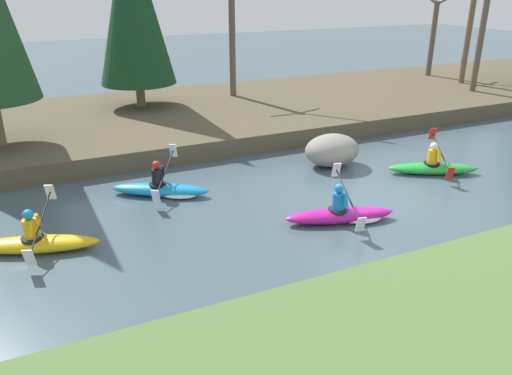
# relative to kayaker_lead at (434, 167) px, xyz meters

# --- Properties ---
(ground_plane) EXTENTS (90.00, 90.00, 0.00)m
(ground_plane) POSITION_rel_kayaker_lead_xyz_m (-2.71, -0.94, -0.22)
(ground_plane) COLOR #425660
(riverbank_far) EXTENTS (44.00, 9.38, 0.63)m
(riverbank_far) POSITION_rel_kayaker_lead_xyz_m (-2.71, 8.69, 0.10)
(riverbank_far) COLOR brown
(riverbank_far) RESTS_ON ground
(conifer_tree_centre) EXTENTS (3.04, 3.04, 7.29)m
(conifer_tree_centre) POSITION_rel_kayaker_lead_xyz_m (-6.65, 10.03, 4.53)
(conifer_tree_centre) COLOR #7A664C
(conifer_tree_centre) RESTS_ON riverbank_far
(bare_tree_upstream) EXTENTS (3.48, 3.44, 6.31)m
(bare_tree_upstream) POSITION_rel_kayaker_lead_xyz_m (-2.34, 10.39, 3.39)
(bare_tree_upstream) COLOR brown
(bare_tree_upstream) RESTS_ON riverbank_far
(bare_tree_mid_upstream) EXTENTS (3.12, 3.08, 5.62)m
(bare_tree_mid_upstream) POSITION_rel_kayaker_lead_xyz_m (8.42, 6.55, 3.06)
(bare_tree_mid_upstream) COLOR brown
(bare_tree_mid_upstream) RESTS_ON riverbank_far
(bare_tree_mid_downstream) EXTENTS (4.15, 4.11, 7.59)m
(bare_tree_mid_downstream) POSITION_rel_kayaker_lead_xyz_m (9.51, 8.33, 3.98)
(bare_tree_mid_downstream) COLOR brown
(bare_tree_mid_downstream) RESTS_ON riverbank_far
(bare_tree_downstream) EXTENTS (2.86, 2.82, 5.12)m
(bare_tree_downstream) POSITION_rel_kayaker_lead_xyz_m (9.50, 10.72, 2.83)
(bare_tree_downstream) COLOR brown
(bare_tree_downstream) RESTS_ON riverbank_far
(kayaker_lead) EXTENTS (2.69, 1.94, 1.20)m
(kayaker_lead) POSITION_rel_kayaker_lead_xyz_m (0.00, 0.00, 0.00)
(kayaker_lead) COLOR green
(kayaker_lead) RESTS_ON ground
(kayaker_middle) EXTENTS (2.77, 2.04, 1.20)m
(kayaker_middle) POSITION_rel_kayaker_lead_xyz_m (-4.36, -1.60, -0.02)
(kayaker_middle) COLOR #C61999
(kayaker_middle) RESTS_ON ground
(kayaker_trailing) EXTENTS (2.63, 1.98, 1.20)m
(kayaker_trailing) POSITION_rel_kayaker_lead_xyz_m (-7.95, 1.83, -0.02)
(kayaker_trailing) COLOR #1993D6
(kayaker_trailing) RESTS_ON ground
(kayaker_far_back) EXTENTS (2.75, 2.01, 1.20)m
(kayaker_far_back) POSITION_rel_kayaker_lead_xyz_m (-11.29, 0.00, 0.00)
(kayaker_far_back) COLOR yellow
(kayaker_far_back) RESTS_ON ground
(boulder_midstream) EXTENTS (1.81, 1.42, 1.02)m
(boulder_midstream) POSITION_rel_kayaker_lead_xyz_m (-2.42, 1.96, 0.29)
(boulder_midstream) COLOR gray
(boulder_midstream) RESTS_ON ground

